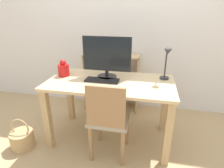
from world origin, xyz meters
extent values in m
plane|color=tan|center=(0.00, 0.00, 0.00)|extent=(10.00, 10.00, 0.00)
cube|color=white|center=(0.00, 0.93, 1.30)|extent=(8.00, 0.05, 2.60)
cube|color=#D8BC8C|center=(0.00, 0.00, 0.72)|extent=(1.37, 0.71, 0.03)
cube|color=tan|center=(-0.63, -0.30, 0.35)|extent=(0.07, 0.07, 0.71)
cube|color=tan|center=(0.63, -0.30, 0.35)|extent=(0.07, 0.07, 0.71)
cube|color=tan|center=(-0.63, 0.30, 0.35)|extent=(0.07, 0.07, 0.71)
cube|color=tan|center=(0.63, 0.30, 0.35)|extent=(0.07, 0.07, 0.71)
cylinder|color=#232326|center=(-0.06, 0.11, 0.75)|extent=(0.22, 0.22, 0.02)
cylinder|color=#232326|center=(-0.06, 0.11, 0.79)|extent=(0.04, 0.04, 0.07)
cube|color=#232326|center=(-0.06, 0.12, 1.01)|extent=(0.54, 0.02, 0.38)
cube|color=black|center=(-0.06, 0.11, 1.01)|extent=(0.52, 0.03, 0.36)
cube|color=black|center=(-0.09, -0.01, 0.75)|extent=(0.37, 0.14, 0.02)
cylinder|color=red|center=(-0.57, 0.06, 0.80)|extent=(0.13, 0.13, 0.13)
sphere|color=red|center=(-0.57, 0.06, 0.90)|extent=(0.07, 0.07, 0.07)
cylinder|color=#2D2D33|center=(0.58, 0.19, 0.75)|extent=(0.10, 0.10, 0.02)
cylinder|color=#2D2D33|center=(0.58, 0.19, 0.92)|extent=(0.02, 0.02, 0.33)
cylinder|color=#2D2D33|center=(0.58, 0.14, 1.08)|extent=(0.01, 0.10, 0.01)
cone|color=#2D2D33|center=(0.58, 0.09, 1.06)|extent=(0.08, 0.08, 0.06)
cube|color=#9E937F|center=(0.05, -0.24, 0.43)|extent=(0.40, 0.40, 0.04)
cube|color=#9E754C|center=(0.05, -0.43, 0.65)|extent=(0.36, 0.03, 0.40)
cube|color=#9E754C|center=(-0.11, -0.40, 0.21)|extent=(0.04, 0.04, 0.41)
cube|color=#9E754C|center=(0.21, -0.40, 0.21)|extent=(0.04, 0.04, 0.41)
cube|color=#9E754C|center=(-0.11, -0.08, 0.21)|extent=(0.04, 0.04, 0.41)
cube|color=#9E754C|center=(0.21, -0.08, 0.21)|extent=(0.04, 0.04, 0.41)
cube|color=tan|center=(-0.54, 0.75, 0.42)|extent=(0.02, 0.28, 0.85)
cube|color=tan|center=(0.25, 0.75, 0.42)|extent=(0.02, 0.28, 0.85)
cube|color=tan|center=(-0.15, 0.75, 0.01)|extent=(0.81, 0.28, 0.02)
cube|color=tan|center=(-0.15, 0.75, 0.84)|extent=(0.81, 0.28, 0.02)
cube|color=tan|center=(-0.15, 0.75, 0.42)|extent=(0.77, 0.28, 0.02)
cube|color=orange|center=(-0.49, 0.75, 0.20)|extent=(0.06, 0.24, 0.36)
cube|color=orange|center=(-0.43, 0.75, 0.16)|extent=(0.05, 0.24, 0.28)
cube|color=beige|center=(-0.36, 0.75, 0.20)|extent=(0.06, 0.24, 0.36)
cube|color=navy|center=(-0.29, 0.75, 0.14)|extent=(0.07, 0.24, 0.25)
cube|color=orange|center=(-0.23, 0.75, 0.16)|extent=(0.04, 0.24, 0.28)
cube|color=#2D7F38|center=(-0.50, 0.75, 0.62)|extent=(0.04, 0.24, 0.37)
cube|color=red|center=(-0.46, 0.75, 0.59)|extent=(0.04, 0.24, 0.31)
cube|color=navy|center=(-0.40, 0.75, 0.59)|extent=(0.06, 0.24, 0.31)
cube|color=#2D7F38|center=(-0.33, 0.75, 0.60)|extent=(0.04, 0.24, 0.34)
cube|color=beige|center=(-0.27, 0.75, 0.59)|extent=(0.05, 0.24, 0.32)
cube|color=navy|center=(-0.22, 0.75, 0.60)|extent=(0.05, 0.24, 0.33)
cylinder|color=tan|center=(-0.93, -0.38, 0.10)|extent=(0.25, 0.25, 0.20)
torus|color=tan|center=(-0.93, -0.38, 0.26)|extent=(0.22, 0.02, 0.22)
camera|label=1|loc=(0.41, -1.85, 1.47)|focal=30.00mm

